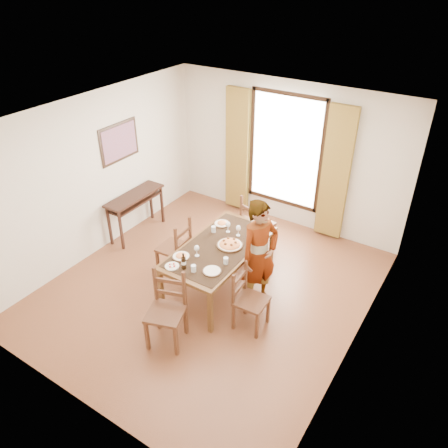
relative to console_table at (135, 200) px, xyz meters
The scene contains 22 objects.
ground 2.22m from the console_table, 16.47° to the right, with size 5.00×5.00×0.00m, color #562E1A.
room_shell 2.25m from the console_table, 13.10° to the right, with size 4.60×5.10×2.74m.
console_table is the anchor object (origin of this frame).
dining_table 2.19m from the console_table, 12.40° to the right, with size 0.98×1.90×0.76m.
chair_west 1.49m from the console_table, 22.82° to the right, with size 0.47×0.47×1.01m.
chair_north 2.23m from the console_table, 19.09° to the left, with size 0.56×0.56×1.05m.
chair_south 2.81m from the console_table, 39.45° to the right, with size 0.59×0.59×1.05m.
chair_east 3.10m from the console_table, 18.09° to the right, with size 0.44×0.44×0.94m.
man 2.84m from the console_table, ahead, with size 0.62×0.73×1.70m, color #9A9DA2.
plate_sw 2.08m from the console_table, 28.76° to the right, with size 0.27×0.27×0.05m, color silver, non-canonical shape.
plate_se 2.60m from the console_table, 23.57° to the right, with size 0.27×0.27×0.05m, color silver, non-canonical shape.
plate_nw 1.83m from the console_table, ahead, with size 0.27×0.27×0.05m, color silver, non-canonical shape.
plate_ne 2.45m from the console_table, ahead, with size 0.27×0.27×0.05m, color silver, non-canonical shape.
pasta_platter 2.29m from the console_table, ahead, with size 0.40×0.40×0.10m, color #C65119, non-canonical shape.
caprese_plate 2.24m from the console_table, 34.01° to the right, with size 0.20×0.20×0.04m, color silver, non-canonical shape.
wine_glass_a 2.17m from the console_table, 23.14° to the right, with size 0.08×0.08×0.18m, color white, non-canonical shape.
wine_glass_b 2.22m from the console_table, ahead, with size 0.08×0.08×0.18m, color white, non-canonical shape.
wine_glass_c 2.03m from the console_table, ahead, with size 0.08×0.08×0.18m, color white, non-canonical shape.
tumbler_a 2.57m from the console_table, 17.78° to the right, with size 0.07×0.07×0.10m, color silver.
tumbler_b 1.85m from the console_table, ahead, with size 0.07×0.07×0.10m, color silver.
tumbler_c 2.46m from the console_table, 28.38° to the right, with size 0.07×0.07×0.10m, color silver.
wine_bottle 2.34m from the console_table, 30.53° to the right, with size 0.07×0.07×0.25m, color black, non-canonical shape.
Camera 1 is at (3.05, -4.33, 4.46)m, focal length 35.00 mm.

